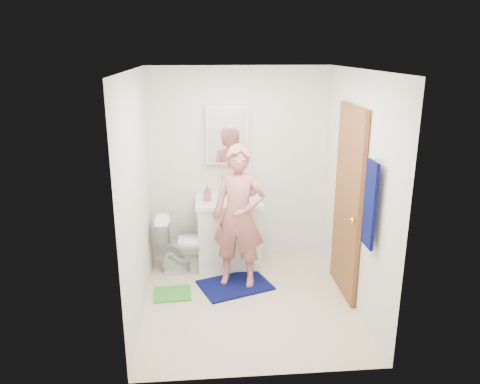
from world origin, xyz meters
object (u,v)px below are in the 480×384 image
object	(u,v)px
man	(239,217)
towel	(370,205)
soap_dispenser	(207,193)
toothbrush_cup	(252,192)
vanity_cabinet	(229,234)
toilet	(185,244)
medicine_cabinet	(227,134)

from	to	relation	value
man	towel	bearing A→B (deg)	-25.27
soap_dispenser	toothbrush_cup	xyz separation A→B (m)	(0.55, 0.15, -0.05)
vanity_cabinet	soap_dispenser	distance (m)	0.60
toilet	towel	bearing A→B (deg)	-130.16
towel	soap_dispenser	distance (m)	2.07
vanity_cabinet	toilet	distance (m)	0.55
soap_dispenser	man	size ratio (longest dim) A/B	0.12
toothbrush_cup	man	xyz separation A→B (m)	(-0.22, -0.66, -0.07)
vanity_cabinet	toothbrush_cup	distance (m)	0.59
medicine_cabinet	toothbrush_cup	size ratio (longest dim) A/B	6.46
medicine_cabinet	toothbrush_cup	distance (m)	0.77
towel	toilet	size ratio (longest dim) A/B	1.16
towel	toilet	distance (m)	2.37
towel	toilet	world-z (taller)	towel
toothbrush_cup	man	bearing A→B (deg)	-108.46
medicine_cabinet	toilet	xyz separation A→B (m)	(-0.54, -0.34, -1.26)
toilet	man	bearing A→B (deg)	-125.36
vanity_cabinet	toothbrush_cup	world-z (taller)	toothbrush_cup
soap_dispenser	toothbrush_cup	world-z (taller)	soap_dispenser
vanity_cabinet	medicine_cabinet	world-z (taller)	medicine_cabinet
vanity_cabinet	towel	world-z (taller)	towel
toilet	vanity_cabinet	bearing A→B (deg)	-79.13
towel	soap_dispenser	world-z (taller)	towel
soap_dispenser	man	distance (m)	0.62
toilet	soap_dispenser	size ratio (longest dim) A/B	3.59
medicine_cabinet	soap_dispenser	size ratio (longest dim) A/B	3.64
medicine_cabinet	soap_dispenser	world-z (taller)	medicine_cabinet
toothbrush_cup	soap_dispenser	bearing A→B (deg)	-164.79
toothbrush_cup	towel	bearing A→B (deg)	-61.42
medicine_cabinet	man	xyz separation A→B (m)	(0.08, -0.76, -0.78)
toothbrush_cup	toilet	bearing A→B (deg)	-163.39
soap_dispenser	man	bearing A→B (deg)	-56.87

